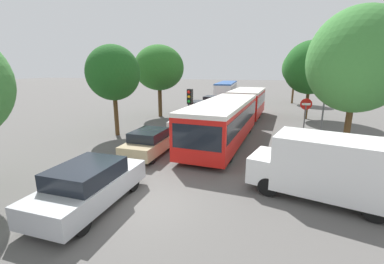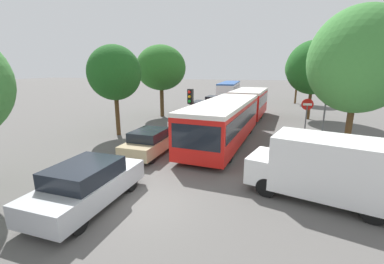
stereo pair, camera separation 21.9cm
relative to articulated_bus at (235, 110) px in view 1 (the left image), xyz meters
name	(u,v)px [view 1 (the left image)]	position (x,y,z in m)	size (l,w,h in m)	color
ground_plane	(144,202)	(-1.94, -11.98, -1.53)	(200.00, 200.00, 0.00)	#565451
articulated_bus	(235,110)	(0.00, 0.00, 0.00)	(4.38, 17.99, 2.65)	red
city_bus_rear	(226,89)	(-3.76, 22.67, -0.13)	(2.73, 11.26, 2.41)	silver
queued_car_silver	(89,185)	(-3.61, -12.69, -0.75)	(2.06, 4.51, 1.54)	#B7BABF
queued_car_tan	(150,142)	(-3.88, -7.12, -0.82)	(1.86, 4.06, 1.39)	tan
queued_car_white	(186,120)	(-3.71, -0.78, -0.84)	(1.80, 3.95, 1.35)	white
queued_car_blue	(200,109)	(-3.94, 4.81, -0.77)	(2.01, 4.39, 1.50)	#284799
queued_car_red	(211,102)	(-3.90, 10.67, -0.81)	(1.89, 4.13, 1.41)	#B21E19
white_van	(329,167)	(4.31, -10.02, -0.29)	(5.34, 3.23, 2.31)	white
traffic_light	(190,104)	(-2.38, -4.38, 0.97)	(0.36, 0.39, 3.40)	#56595E
no_entry_sign	(305,114)	(4.55, -2.40, 0.35)	(0.70, 0.08, 2.82)	#56595E
direction_sign_post	(324,103)	(5.60, -2.18, 1.03)	(0.10, 1.40, 3.60)	#56595E
tree_left_mid	(113,73)	(-7.90, -3.81, 2.79)	(3.60, 3.60, 6.18)	#51381E
tree_left_far	(159,68)	(-7.68, 3.77, 3.12)	(4.68, 4.68, 6.77)	#51381E
tree_right_near	(355,63)	(6.15, -5.02, 3.33)	(4.62, 4.62, 7.50)	#51381E
tree_right_mid	(311,69)	(6.01, 6.12, 3.03)	(4.71, 4.71, 7.06)	#51381E
tree_right_far	(295,69)	(5.91, 17.57, 3.03)	(3.31, 3.31, 6.74)	#51381E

